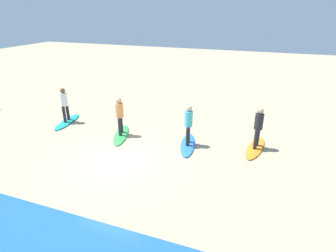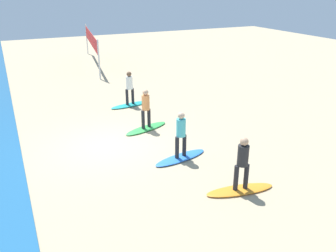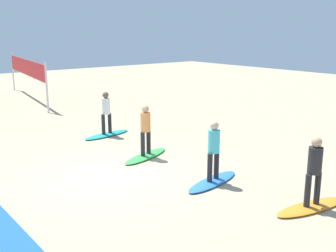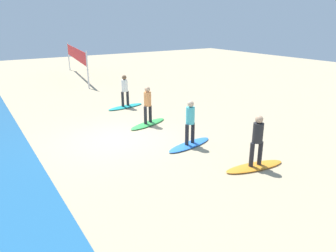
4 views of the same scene
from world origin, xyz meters
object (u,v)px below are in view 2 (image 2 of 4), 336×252
Objects in this scene: surfboard_green at (146,128)px; volleyball_net at (91,41)px; surfboard_orange at (240,190)px; surfer_blue at (181,131)px; surfboard_blue at (181,158)px; surfboard_teal at (130,105)px; surfer_teal at (129,86)px; surfer_orange at (243,160)px; surfer_green at (146,106)px.

volleyball_net is (13.41, -1.09, 1.74)m from surfboard_green.
surfboard_orange is 1.00× the size of surfboard_green.
surfboard_blue is at bearing 0.00° from surfer_blue.
surfboard_teal is 1.28× the size of surfer_teal.
surfer_orange is at bearing -166.08° from surfer_blue.
surfboard_green is 1.00× the size of surfboard_teal.
surfer_teal is (6.20, -0.34, 0.00)m from surfer_blue.
surfer_green is at bearing -100.07° from surfboard_blue.
surfer_orange reaches higher than surfboard_orange.
surfer_teal is (6.20, -0.34, 0.99)m from surfboard_blue.
surfer_blue is at bearing 176.90° from surfer_teal.
surfboard_orange is 2.67m from surfboard_blue.
surfer_blue is 0.78× the size of surfboard_teal.
surfboard_blue is 1.28× the size of surfer_teal.
volleyball_net is (10.21, -0.67, 1.74)m from surfboard_teal.
volleyball_net reaches higher than surfer_orange.
surfboard_orange is 1.00× the size of surfboard_blue.
surfboard_orange is at bearing -153.43° from surfer_orange.
surfer_green is 3.38m from surfboard_teal.
surfer_orange is 2.85m from surfboard_blue.
surfer_blue is (0.00, 0.00, 0.99)m from surfboard_blue.
surfboard_teal is 10.38m from volleyball_net.
surfer_green reaches higher than surfboard_teal.
volleyball_net is at bearing -4.64° from surfer_green.
surfboard_green is (5.60, 0.73, -0.99)m from surfer_orange.
surfboard_orange is 0.99m from surfer_orange.
surfboard_orange is at bearing -166.08° from surfer_blue.
surfboard_blue is at bearing 77.43° from surfboard_teal.
surfboard_blue is 0.99m from surfer_blue.
surfboard_blue is (2.59, 0.64, -0.99)m from surfer_orange.
surfboard_teal is at bearing -116.17° from surfboard_green.
surfboard_blue is (2.59, 0.64, 0.00)m from surfboard_orange.
surfboard_blue is 6.21m from surfboard_teal.
surfboard_orange and surfboard_teal have the same top height.
surfer_blue is 6.29m from surfboard_teal.
surfboard_teal is (8.80, 0.31, -0.99)m from surfer_orange.
surfer_orange is 5.73m from surfboard_green.
surfer_orange is 8.80m from surfer_teal.
surfer_teal reaches higher than surfboard_teal.
surfer_orange reaches higher than surfboard_green.
surfboard_teal is at bearing -7.47° from surfer_green.
surfboard_orange is 1.00× the size of surfboard_teal.
surfboard_orange is at bearing -178.01° from surfer_teal.
surfboard_green is at bearing -100.07° from surfboard_blue.
surfboard_teal is 0.99m from surfer_teal.
surfboard_blue is 0.23× the size of volleyball_net.
surfer_green is (5.60, 0.73, 0.00)m from surfer_orange.
surfer_orange is at bearing -172.61° from surfer_green.
surfboard_blue is at bearing -66.68° from surfboard_orange.
surfer_teal is at bearing -78.60° from surfboard_orange.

